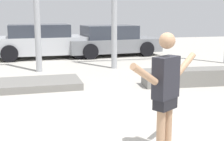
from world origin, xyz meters
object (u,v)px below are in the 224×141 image
object	(u,v)px
grind_box	(196,77)
manual_pad	(19,85)
parked_car_silver	(43,42)
parked_car_grey	(112,41)
skateboarder	(166,87)

from	to	relation	value
grind_box	manual_pad	distance (m)	4.75
parked_car_silver	parked_car_grey	xyz separation A→B (m)	(3.08, -0.02, -0.04)
skateboarder	grind_box	bearing A→B (deg)	23.39
grind_box	manual_pad	xyz separation A→B (m)	(-4.69, 0.76, -0.13)
manual_pad	parked_car_grey	bearing A→B (deg)	54.87
manual_pad	parked_car_silver	size ratio (longest dim) A/B	0.69
manual_pad	parked_car_silver	world-z (taller)	parked_car_silver
parked_car_grey	parked_car_silver	bearing A→B (deg)	174.39
skateboarder	manual_pad	size ratio (longest dim) A/B	0.53
parked_car_silver	parked_car_grey	world-z (taller)	parked_car_silver
skateboarder	parked_car_silver	world-z (taller)	skateboarder
parked_car_grey	grind_box	bearing A→B (deg)	-88.25
parked_car_grey	manual_pad	bearing A→B (deg)	-130.45
skateboarder	grind_box	world-z (taller)	skateboarder
parked_car_silver	grind_box	bearing A→B (deg)	-60.70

